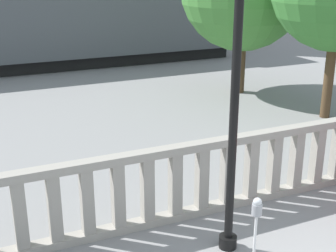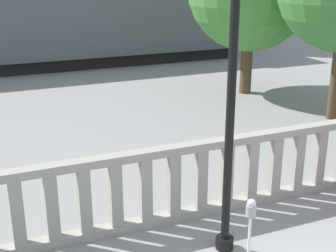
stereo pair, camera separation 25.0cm
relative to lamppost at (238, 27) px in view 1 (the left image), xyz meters
The scene contains 4 objects.
balustrade 3.08m from the lamppost, 71.33° to the left, with size 13.02×0.24×1.42m.
lamppost is the anchor object (origin of this frame).
parking_meter 2.65m from the lamppost, 100.78° to the right, with size 0.14×0.14×1.40m.
train_near 15.66m from the lamppost, 94.98° to the left, with size 20.68×3.05×4.15m.
Camera 1 is at (-3.98, -3.56, 4.35)m, focal length 50.00 mm.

